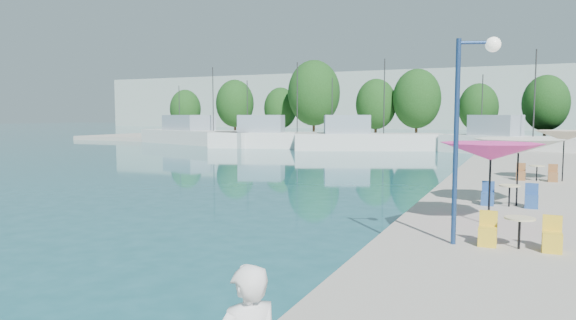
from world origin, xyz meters
The scene contains 21 objects.
quay_far centered at (-8.00, 67.00, 0.30)m, with size 90.00×16.00×0.60m, color #A19B91.
hill_west centered at (-30.00, 160.00, 8.00)m, with size 180.00×40.00×16.00m, color #99A79E.
trawler_01 centered at (-28.76, 57.51, 1.07)m, with size 21.81×12.16×10.20m.
trawler_02 centered at (-16.14, 54.84, 1.07)m, with size 17.30×8.89×10.20m.
trawler_03 centered at (-6.00, 55.17, 1.07)m, with size 16.33×10.05×10.20m.
trawler_04 centered at (8.74, 54.50, 1.07)m, with size 14.91×9.61×10.20m.
tree_01 centered at (-38.79, 68.19, 4.74)m, with size 4.85×4.85×7.17m.
tree_02 centered at (-30.72, 69.75, 5.56)m, with size 5.81×5.81×8.60m.
tree_03 centered at (-23.67, 71.20, 4.83)m, with size 4.95×4.95×7.33m.
tree_04 centered at (-17.23, 68.53, 6.87)m, with size 7.33×7.33×10.86m.
tree_05 centered at (-8.63, 69.69, 5.27)m, with size 5.47×5.47×8.10m.
tree_06 centered at (-3.15, 69.53, 5.92)m, with size 6.23×6.23×9.22m.
tree_07 centered at (4.43, 69.82, 4.73)m, with size 4.84×4.84×7.16m.
tree_08 centered at (12.01, 70.75, 5.24)m, with size 5.43×5.43×8.03m.
umbrella_pink centered at (8.59, 16.94, 2.73)m, with size 2.88×2.88×2.38m.
umbrella_white centered at (9.30, 20.66, 2.70)m, with size 3.04×3.04×2.35m.
umbrella_cream centered at (11.26, 28.93, 2.79)m, with size 2.67×2.67×2.45m.
cafe_table_01 centered at (9.40, 14.32, 0.89)m, with size 1.82×0.70×0.76m.
cafe_table_02 centered at (9.07, 20.38, 0.89)m, with size 1.82×0.70×0.76m.
cafe_table_03 centered at (10.13, 28.50, 0.89)m, with size 1.82×0.70×0.76m.
street_lamp centered at (8.22, 14.27, 4.09)m, with size 0.99×0.51×5.03m.
Camera 1 is at (9.34, 1.14, 3.77)m, focal length 32.00 mm.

